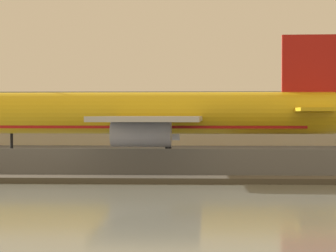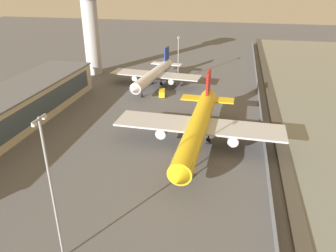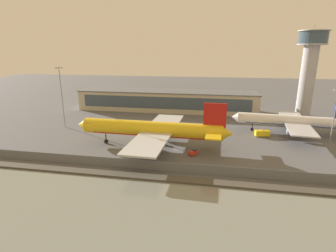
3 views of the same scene
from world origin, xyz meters
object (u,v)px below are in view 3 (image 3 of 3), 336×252
ops_van (262,133)px  apron_light_mast_apron_east (335,112)px  cargo_jet_yellow (153,130)px  apron_light_mast_apron_west (62,95)px  baggage_tug (194,152)px  passenger_jet_white (292,121)px  control_tower (309,65)px

ops_van → apron_light_mast_apron_east: size_ratio=0.30×
cargo_jet_yellow → apron_light_mast_apron_east: 61.47m
ops_van → apron_light_mast_apron_east: bearing=-5.1°
cargo_jet_yellow → apron_light_mast_apron_west: size_ratio=2.12×
cargo_jet_yellow → ops_van: (36.72, 18.00, -4.63)m
baggage_tug → apron_light_mast_apron_west: apron_light_mast_apron_west is taller
passenger_jet_white → apron_light_mast_apron_west: 90.39m
baggage_tug → apron_light_mast_apron_west: 60.21m
cargo_jet_yellow → control_tower: 84.69m
ops_van → apron_light_mast_apron_west: apron_light_mast_apron_west is taller
ops_van → apron_light_mast_apron_east: 24.36m
control_tower → apron_light_mast_apron_east: (-2.16, -39.46, -13.65)m
apron_light_mast_apron_west → control_tower: bearing=20.9°
apron_light_mast_apron_east → apron_light_mast_apron_west: bearing=179.9°
cargo_jet_yellow → passenger_jet_white: cargo_jet_yellow is taller
control_tower → passenger_jet_white: bearing=-112.6°
passenger_jet_white → ops_van: passenger_jet_white is taller
baggage_tug → apron_light_mast_apron_west: size_ratio=0.15×
cargo_jet_yellow → baggage_tug: 15.17m
passenger_jet_white → control_tower: size_ratio=1.04×
apron_light_mast_apron_east → cargo_jet_yellow: bearing=-164.9°
control_tower → apron_light_mast_apron_east: control_tower is taller
control_tower → apron_light_mast_apron_east: bearing=-93.1°
passenger_jet_white → apron_light_mast_apron_east: (11.05, -7.71, 5.66)m
passenger_jet_white → control_tower: control_tower is taller
baggage_tug → ops_van: size_ratio=0.65×
baggage_tug → apron_light_mast_apron_east: apron_light_mast_apron_east is taller
baggage_tug → cargo_jet_yellow: bearing=161.5°
passenger_jet_white → ops_van: 13.25m
passenger_jet_white → cargo_jet_yellow: bearing=-153.8°
ops_van → passenger_jet_white: bearing=26.7°
passenger_jet_white → apron_light_mast_apron_west: size_ratio=1.78×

